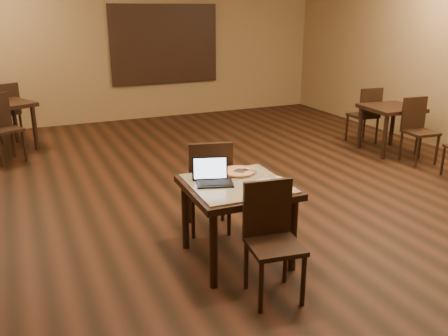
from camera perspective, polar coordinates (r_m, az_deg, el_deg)
name	(u,v)px	position (r m, az deg, el deg)	size (l,w,h in m)	color
ground	(248,195)	(6.07, 2.90, -3.27)	(10.00, 10.00, 0.00)	black
wall_back	(141,47)	(10.37, -9.92, 14.09)	(8.00, 0.02, 3.00)	olive
mural	(165,44)	(10.46, -7.14, 14.53)	(2.34, 0.05, 1.64)	#285793
tiled_table	(237,193)	(4.32, 1.59, -3.07)	(0.95, 0.95, 0.76)	black
chair_main_near	(271,233)	(3.87, 5.71, -7.77)	(0.47, 0.47, 0.96)	black
chair_main_far	(209,182)	(4.87, -1.76, -1.66)	(0.53, 0.53, 1.01)	black
laptop	(212,176)	(4.27, -1.40, -1.01)	(0.38, 0.34, 0.22)	black
plate	(268,185)	(4.22, 5.36, -2.02)	(0.28, 0.28, 0.02)	white
pizza_slice	(268,183)	(4.22, 5.36, -1.85)	(0.18, 0.18, 0.02)	beige
pizza_pan	(238,173)	(4.53, 1.66, -0.57)	(0.35, 0.35, 0.01)	silver
pizza_whole	(238,171)	(4.53, 1.67, -0.41)	(0.33, 0.33, 0.02)	beige
spatula	(241,171)	(4.52, 2.00, -0.33)	(0.11, 0.27, 0.01)	silver
napkin_roll	(284,179)	(4.34, 7.18, -1.38)	(0.11, 0.17, 0.04)	white
other_table_a	(391,114)	(8.22, 19.41, 6.14)	(0.88, 0.88, 0.77)	black
other_table_a_chair_near	(417,126)	(7.84, 22.23, 4.68)	(0.46, 0.46, 0.99)	black
other_table_a_chair_far	(366,112)	(8.65, 16.73, 6.45)	(0.46, 0.46, 0.99)	black
other_table_b	(2,111)	(8.65, -25.11, 6.23)	(1.14, 1.14, 0.80)	black
other_table_b_chair_near	(0,124)	(8.06, -25.30, 4.83)	(0.60, 0.60, 1.04)	black
other_table_b_chair_far	(5,109)	(9.27, -24.81, 6.47)	(0.60, 0.60, 1.04)	black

